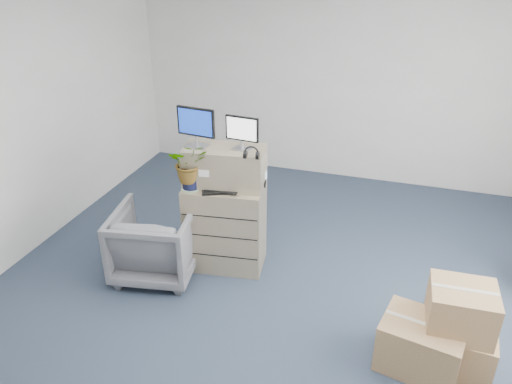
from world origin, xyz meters
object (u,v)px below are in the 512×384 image
Objects in this scene: monitor_left at (196,125)px; potted_plant at (190,167)px; filing_cabinet_lower at (225,226)px; water_bottle at (233,174)px; office_chair at (155,239)px; keyboard at (221,191)px; monitor_right at (242,131)px.

monitor_left reaches higher than potted_plant.
filing_cabinet_lower is at bearing 27.31° from potted_plant.
monitor_left is at bearing 173.16° from filing_cabinet_lower.
filing_cabinet_lower is 0.78m from potted_plant.
water_bottle is 1.05m from office_chair.
keyboard is 0.21m from water_bottle.
keyboard is at bearing -167.37° from office_chair.
water_bottle is (0.07, 0.17, 0.11)m from keyboard.
potted_plant is at bearing -155.23° from office_chair.
water_bottle is 0.44m from potted_plant.
filing_cabinet_lower is 1.82× the size of potted_plant.
monitor_left is at bearing -171.93° from water_bottle.
water_bottle reaches higher than filing_cabinet_lower.
water_bottle is (0.35, 0.05, -0.50)m from monitor_left.
potted_plant is (-0.30, -0.15, 0.70)m from filing_cabinet_lower.
monitor_right reaches higher than potted_plant.
filing_cabinet_lower is 1.13m from monitor_left.
water_bottle is at bearing -158.53° from office_chair.
monitor_left is (-0.27, -0.00, 1.10)m from filing_cabinet_lower.
water_bottle is 0.30× the size of office_chair.
potted_plant is 0.62× the size of office_chair.
monitor_left reaches higher than office_chair.
keyboard is at bearing 6.42° from potted_plant.
potted_plant is (-0.38, -0.20, 0.11)m from water_bottle.
keyboard is 0.74× the size of potted_plant.
monitor_right is 0.66× the size of potted_plant.
monitor_left is at bearing 81.18° from potted_plant.
filing_cabinet_lower is 2.33× the size of monitor_left.
filing_cabinet_lower is at bearing -157.03° from monitor_right.
filing_cabinet_lower is 0.74m from office_chair.
potted_plant is (-0.31, -0.03, 0.22)m from keyboard.
water_bottle reaches higher than keyboard.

